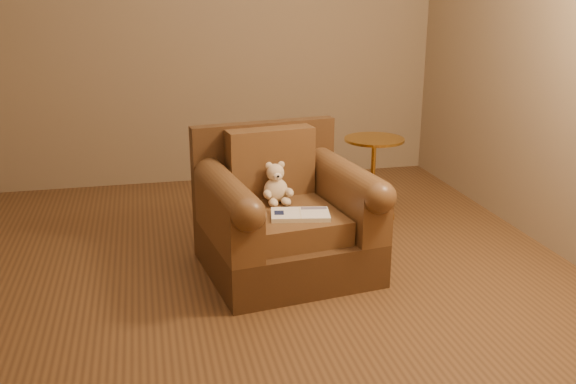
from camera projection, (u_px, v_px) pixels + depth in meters
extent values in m
plane|color=brown|center=(240.00, 276.00, 3.73)|extent=(4.00, 4.00, 0.00)
cube|color=#846E51|center=(198.00, 20.00, 5.17)|extent=(4.00, 0.02, 2.70)
cube|color=#846E51|center=(360.00, 106.00, 1.46)|extent=(4.00, 0.02, 2.70)
cube|color=#846E51|center=(574.00, 33.00, 3.74)|extent=(0.02, 4.00, 2.70)
cube|color=#452C17|center=(286.00, 250.00, 3.78)|extent=(1.02, 0.98, 0.25)
cube|color=#452C17|center=(264.00, 166.00, 3.99)|extent=(0.91, 0.22, 0.56)
cube|color=brown|center=(289.00, 221.00, 3.68)|extent=(0.61, 0.71, 0.14)
cube|color=brown|center=(270.00, 162.00, 3.87)|extent=(0.54, 0.22, 0.41)
cube|color=brown|center=(227.00, 216.00, 3.53)|extent=(0.29, 0.79, 0.29)
cube|color=brown|center=(347.00, 201.00, 3.78)|extent=(0.29, 0.79, 0.29)
cylinder|color=brown|center=(227.00, 191.00, 3.48)|extent=(0.29, 0.79, 0.18)
cylinder|color=brown|center=(347.00, 178.00, 3.73)|extent=(0.29, 0.79, 0.18)
ellipsoid|color=beige|center=(276.00, 190.00, 3.78)|extent=(0.14, 0.13, 0.15)
sphere|color=beige|center=(275.00, 173.00, 3.76)|extent=(0.11, 0.11, 0.11)
ellipsoid|color=beige|center=(269.00, 166.00, 3.74)|extent=(0.04, 0.02, 0.04)
ellipsoid|color=beige|center=(281.00, 165.00, 3.76)|extent=(0.04, 0.02, 0.04)
ellipsoid|color=beige|center=(278.00, 177.00, 3.71)|extent=(0.05, 0.03, 0.04)
sphere|color=black|center=(278.00, 176.00, 3.70)|extent=(0.01, 0.01, 0.01)
ellipsoid|color=beige|center=(267.00, 194.00, 3.71)|extent=(0.05, 0.09, 0.05)
ellipsoid|color=beige|center=(289.00, 192.00, 3.74)|extent=(0.05, 0.09, 0.05)
ellipsoid|color=beige|center=(273.00, 203.00, 3.70)|extent=(0.06, 0.09, 0.05)
ellipsoid|color=beige|center=(286.00, 202.00, 3.72)|extent=(0.06, 0.09, 0.05)
cube|color=beige|center=(300.00, 215.00, 3.55)|extent=(0.35, 0.25, 0.02)
cube|color=white|center=(286.00, 213.00, 3.54)|extent=(0.19, 0.22, 0.00)
cube|color=white|center=(315.00, 212.00, 3.55)|extent=(0.19, 0.22, 0.00)
cube|color=beige|center=(300.00, 213.00, 3.54)|extent=(0.04, 0.19, 0.00)
cube|color=#0F1638|center=(279.00, 213.00, 3.54)|extent=(0.06, 0.08, 0.00)
cube|color=slate|center=(314.00, 208.00, 3.61)|extent=(0.15, 0.07, 0.00)
cylinder|color=gold|center=(371.00, 215.00, 4.68)|extent=(0.34, 0.34, 0.03)
cylinder|color=gold|center=(373.00, 178.00, 4.59)|extent=(0.03, 0.03, 0.55)
cylinder|color=gold|center=(374.00, 139.00, 4.51)|extent=(0.42, 0.42, 0.02)
cylinder|color=gold|center=(374.00, 141.00, 4.51)|extent=(0.03, 0.03, 0.02)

